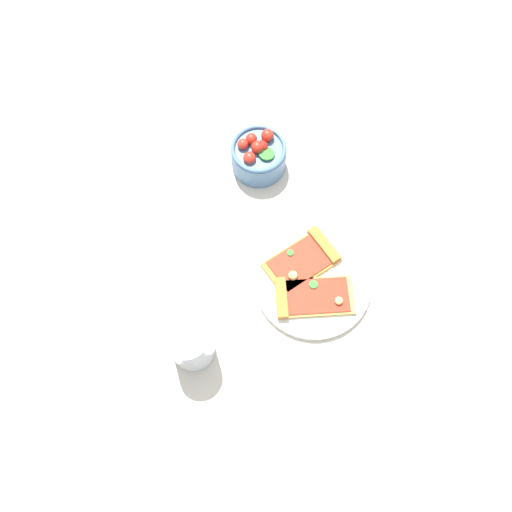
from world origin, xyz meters
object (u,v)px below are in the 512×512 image
(pizza_slice_near, at_px, (309,297))
(soda_glass, at_px, (191,344))
(plate, at_px, (312,282))
(pizza_slice_far, at_px, (303,259))
(salad_bowl, at_px, (258,155))

(pizza_slice_near, relative_size, soda_glass, 1.32)
(plate, height_order, pizza_slice_far, pizza_slice_far)
(pizza_slice_far, distance_m, salad_bowl, 0.24)
(pizza_slice_far, xyz_separation_m, salad_bowl, (-0.11, 0.21, 0.02))
(pizza_slice_far, height_order, salad_bowl, salad_bowl)
(plate, relative_size, pizza_slice_near, 1.42)
(plate, bearing_deg, pizza_slice_far, 118.59)
(plate, height_order, soda_glass, soda_glass)
(pizza_slice_near, height_order, soda_glass, soda_glass)
(salad_bowl, height_order, soda_glass, soda_glass)
(pizza_slice_near, relative_size, pizza_slice_far, 1.01)
(pizza_slice_near, relative_size, salad_bowl, 1.40)
(pizza_slice_far, relative_size, soda_glass, 1.31)
(plate, distance_m, pizza_slice_near, 0.04)
(pizza_slice_near, bearing_deg, pizza_slice_far, 102.62)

